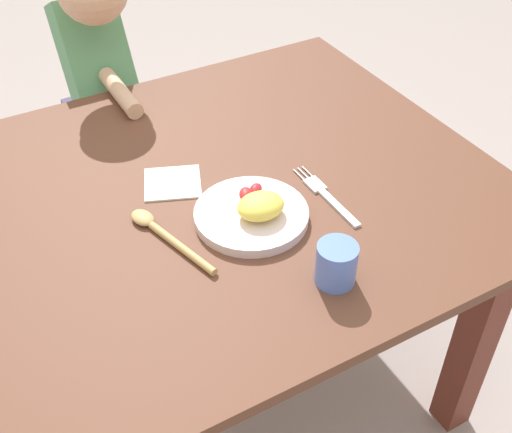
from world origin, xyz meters
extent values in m
plane|color=gray|center=(0.00, 0.00, 0.00)|extent=(8.00, 8.00, 0.00)
cube|color=brown|center=(0.00, 0.00, 0.67)|extent=(1.14, 0.97, 0.03)
cube|color=brown|center=(0.46, -0.37, 0.33)|extent=(0.07, 0.07, 0.65)
cube|color=brown|center=(0.46, 0.37, 0.33)|extent=(0.07, 0.07, 0.65)
cylinder|color=silver|center=(0.01, -0.12, 0.69)|extent=(0.22, 0.22, 0.02)
ellipsoid|color=#F4D84F|center=(0.02, -0.14, 0.72)|extent=(0.09, 0.08, 0.04)
ellipsoid|color=red|center=(0.05, -0.08, 0.71)|extent=(0.04, 0.04, 0.02)
ellipsoid|color=red|center=(0.02, -0.08, 0.71)|extent=(0.04, 0.05, 0.02)
cube|color=silver|center=(0.18, -0.18, 0.68)|extent=(0.02, 0.13, 0.01)
cube|color=silver|center=(0.18, -0.09, 0.68)|extent=(0.03, 0.05, 0.01)
cylinder|color=silver|center=(0.19, -0.05, 0.68)|extent=(0.00, 0.04, 0.00)
cylinder|color=silver|center=(0.18, -0.05, 0.68)|extent=(0.00, 0.04, 0.00)
cylinder|color=silver|center=(0.17, -0.05, 0.68)|extent=(0.00, 0.04, 0.00)
cylinder|color=tan|center=(-0.14, -0.14, 0.69)|extent=(0.06, 0.18, 0.01)
ellipsoid|color=tan|center=(-0.17, -0.02, 0.69)|extent=(0.05, 0.06, 0.02)
cylinder|color=#587BDA|center=(0.06, -0.33, 0.72)|extent=(0.07, 0.07, 0.08)
cube|color=#433C5D|center=(-0.05, 0.68, 0.27)|extent=(0.17, 0.14, 0.54)
cube|color=#599966|center=(-0.05, 0.61, 0.69)|extent=(0.16, 0.26, 0.36)
cylinder|color=#D8A884|center=(-0.05, 0.43, 0.70)|extent=(0.04, 0.20, 0.04)
cube|color=white|center=(-0.07, 0.06, 0.68)|extent=(0.15, 0.14, 0.00)
camera|label=1|loc=(-0.44, -0.95, 1.50)|focal=45.52mm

